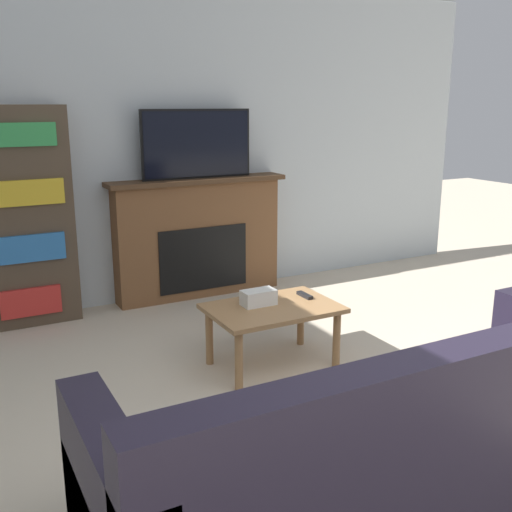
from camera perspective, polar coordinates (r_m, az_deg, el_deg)
wall_back at (r=5.27m, az=-8.01°, el=10.62°), size 6.32×0.06×2.70m
fireplace at (r=5.31m, az=-5.50°, el=1.80°), size 1.59×0.28×1.05m
tv at (r=5.18m, az=-5.64°, el=10.57°), size 0.98×0.03×0.58m
couch at (r=2.68m, az=13.28°, el=-17.30°), size 2.53×0.90×0.87m
coffee_table at (r=3.89m, az=1.60°, el=-5.62°), size 0.83×0.56×0.41m
tissue_box at (r=3.88m, az=0.24°, el=-3.97°), size 0.22×0.12×0.10m
remote_control at (r=4.06m, az=4.66°, el=-3.75°), size 0.04×0.15×0.02m
bookshelf at (r=4.88m, az=-21.51°, el=3.37°), size 0.76×0.29×1.67m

